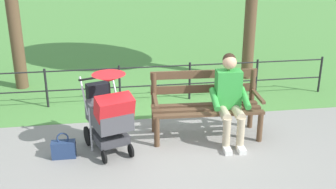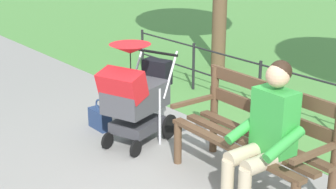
# 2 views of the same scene
# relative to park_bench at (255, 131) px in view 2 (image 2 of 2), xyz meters

# --- Properties ---
(ground_plane) EXTENTS (60.00, 60.00, 0.00)m
(ground_plane) POSITION_rel_park_bench_xyz_m (0.57, 0.12, -0.53)
(ground_plane) COLOR gray
(park_bench) EXTENTS (1.62, 0.67, 0.96)m
(park_bench) POSITION_rel_park_bench_xyz_m (0.00, 0.00, 0.00)
(park_bench) COLOR brown
(park_bench) RESTS_ON ground
(person_on_bench) EXTENTS (0.55, 0.74, 1.28)m
(person_on_bench) POSITION_rel_park_bench_xyz_m (-0.29, 0.22, 0.15)
(person_on_bench) COLOR tan
(person_on_bench) RESTS_ON ground
(stroller) EXTENTS (0.74, 0.99, 1.15)m
(stroller) POSITION_rel_park_bench_xyz_m (1.42, 0.33, 0.07)
(stroller) COLOR black
(stroller) RESTS_ON ground
(handbag) EXTENTS (0.32, 0.14, 0.37)m
(handbag) POSITION_rel_park_bench_xyz_m (2.05, 0.41, -0.40)
(handbag) COLOR navy
(handbag) RESTS_ON ground
(park_fence) EXTENTS (6.35, 0.04, 0.70)m
(park_fence) POSITION_rel_park_bench_xyz_m (0.57, -1.45, -0.11)
(park_fence) COLOR black
(park_fence) RESTS_ON ground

